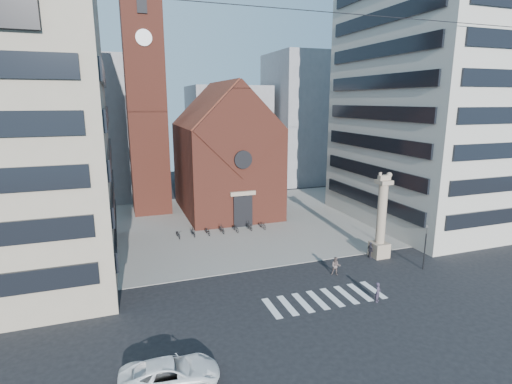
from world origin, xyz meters
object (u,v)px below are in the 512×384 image
traffic_light (425,246)px  lion_column (381,224)px  pedestrian_1 (336,266)px  scooter_0 (178,234)px  white_car (170,374)px  pedestrian_0 (378,292)px  pedestrian_2 (370,250)px

traffic_light → lion_column: bearing=116.5°
traffic_light → pedestrian_1: (-8.38, 1.61, -1.44)m
traffic_light → scooter_0: 26.07m
lion_column → white_car: lion_column is taller
scooter_0 → white_car: bearing=-104.8°
pedestrian_0 → scooter_0: pedestrian_0 is taller
traffic_light → pedestrian_2: bearing=127.2°
pedestrian_2 → scooter_0: pedestrian_2 is taller
lion_column → pedestrian_0: 10.06m
lion_column → pedestrian_2: 2.83m
pedestrian_1 → pedestrian_2: size_ratio=1.03×
traffic_light → pedestrian_2: traffic_light is taller
scooter_0 → pedestrian_2: bearing=-40.6°
white_car → pedestrian_0: (16.61, 4.21, 0.04)m
white_car → pedestrian_1: pedestrian_1 is taller
pedestrian_0 → scooter_0: size_ratio=0.91×
pedestrian_2 → pedestrian_1: bearing=119.8°
pedestrian_0 → scooter_0: bearing=84.0°
pedestrian_2 → scooter_0: size_ratio=0.94×
traffic_light → white_car: traffic_light is taller
traffic_light → pedestrian_2: size_ratio=2.59×
lion_column → scooter_0: bearing=146.1°
pedestrian_0 → lion_column: bearing=15.4°
pedestrian_0 → pedestrian_1: (-0.58, 5.39, 0.05)m
lion_column → traffic_light: lion_column is taller
white_car → traffic_light: bearing=-68.1°
lion_column → pedestrian_0: bearing=-126.8°
white_car → pedestrian_2: bearing=-56.9°
white_car → pedestrian_0: pedestrian_0 is taller
lion_column → white_car: 25.56m
lion_column → scooter_0: lion_column is taller
lion_column → traffic_light: bearing=-63.5°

